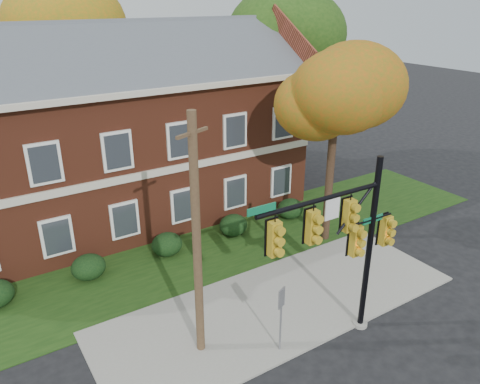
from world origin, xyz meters
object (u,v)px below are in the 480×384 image
hedge_left (89,267)px  traffic_signal (346,236)px  hedge_right (233,225)px  tree_near_right (342,100)px  apartment_building (117,122)px  tree_right_rear (289,43)px  hedge_center (167,244)px  sign_post (281,310)px  tree_far_rear (89,30)px  hedge_far_right (290,209)px  utility_pole (197,241)px

hedge_left → traffic_signal: 10.71m
hedge_right → tree_near_right: 7.72m
apartment_building → tree_near_right: (7.22, -8.09, 1.68)m
tree_right_rear → traffic_signal: 17.28m
tree_near_right → traffic_signal: tree_near_right is taller
hedge_left → traffic_signal: bearing=-53.5°
apartment_building → hedge_center: (0.00, -5.25, -4.46)m
sign_post → hedge_left: bearing=94.2°
apartment_building → tree_far_rear: tree_far_rear is taller
hedge_center → hedge_right: same height
hedge_far_right → tree_right_rear: (4.31, 6.11, 7.60)m
hedge_far_right → sign_post: sign_post is taller
hedge_left → tree_right_rear: tree_right_rear is taller
utility_pole → sign_post: size_ratio=3.29×
tree_far_rear → tree_near_right: bearing=-69.7°
tree_right_rear → traffic_signal: tree_right_rear is taller
hedge_left → traffic_signal: size_ratio=0.22×
hedge_left → tree_far_rear: tree_far_rear is taller
hedge_left → hedge_far_right: (10.50, 0.00, 0.00)m
sign_post → apartment_building: bearing=68.9°
apartment_building → traffic_signal: 13.70m
hedge_right → traffic_signal: 8.90m
apartment_building → hedge_center: size_ratio=13.43×
hedge_right → traffic_signal: bearing=-96.7°
hedge_far_right → tree_near_right: size_ratio=0.16×
hedge_center → tree_far_rear: bearing=84.1°
hedge_right → sign_post: sign_post is taller
hedge_far_right → sign_post: 10.12m
tree_near_right → apartment_building: bearing=131.8°
hedge_left → traffic_signal: traffic_signal is taller
sign_post → hedge_center: bearing=70.4°
tree_near_right → sign_post: bearing=-144.3°
tree_right_rear → sign_post: size_ratio=4.37×
tree_far_rear → apartment_building: bearing=-99.7°
tree_right_rear → tree_near_right: bearing=-114.6°
hedge_center → utility_pole: (-1.64, -6.23, 3.54)m
apartment_building → traffic_signal: size_ratio=2.98×
hedge_center → hedge_right: size_ratio=1.00×
hedge_right → tree_far_rear: 15.66m
apartment_building → tree_far_rear: size_ratio=1.63×
hedge_right → tree_right_rear: (7.81, 6.11, 7.60)m
hedge_far_right → traffic_signal: traffic_signal is taller
hedge_left → hedge_far_right: bearing=0.0°
apartment_building → utility_pole: apartment_building is taller
hedge_center → tree_near_right: tree_near_right is taller
apartment_building → hedge_center: apartment_building is taller
hedge_center → tree_near_right: size_ratio=0.16×
traffic_signal → tree_near_right: bearing=49.8°
tree_far_rear → tree_right_rear: bearing=-35.0°
hedge_far_right → tree_far_rear: bearing=113.4°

